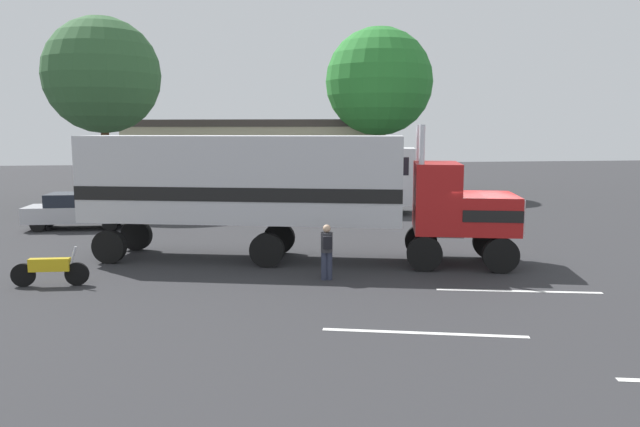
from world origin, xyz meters
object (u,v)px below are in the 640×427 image
at_px(parked_car, 77,210).
at_px(motorcycle, 50,269).
at_px(semi_truck, 276,185).
at_px(tree_center, 102,76).
at_px(person_bystander, 327,250).
at_px(parked_bus, 309,173).
at_px(tree_left, 379,82).

height_order(parked_car, motorcycle, parked_car).
bearing_deg(parked_car, motorcycle, -81.22).
xyz_separation_m(semi_truck, tree_center, (-8.28, 15.75, 4.78)).
height_order(person_bystander, tree_center, tree_center).
relative_size(semi_truck, motorcycle, 6.77).
height_order(semi_truck, parked_car, semi_truck).
relative_size(person_bystander, parked_bus, 0.14).
height_order(semi_truck, tree_center, tree_center).
relative_size(parked_bus, tree_center, 1.07).
bearing_deg(semi_truck, parked_car, 135.81).
relative_size(person_bystander, tree_center, 0.16).
bearing_deg(parked_bus, tree_left, 55.56).
distance_m(semi_truck, parked_bus, 12.14).
height_order(semi_truck, parked_bus, semi_truck).
bearing_deg(parked_car, semi_truck, -44.19).
xyz_separation_m(semi_truck, parked_bus, (2.70, 11.83, -0.46)).
xyz_separation_m(parked_bus, tree_center, (-10.98, 3.92, 5.23)).
xyz_separation_m(parked_car, tree_center, (-0.12, 7.82, 6.49)).
relative_size(motorcycle, tree_left, 0.19).
height_order(motorcycle, tree_center, tree_center).
xyz_separation_m(semi_truck, motorcycle, (-6.55, -2.51, -2.04)).
height_order(parked_bus, motorcycle, parked_bus).
bearing_deg(semi_truck, tree_left, 67.18).
height_order(semi_truck, motorcycle, semi_truck).
bearing_deg(parked_car, tree_left, 36.74).
distance_m(person_bystander, parked_car, 14.37).
xyz_separation_m(tree_left, tree_center, (-16.88, -4.69, -0.21)).
relative_size(semi_truck, tree_left, 1.29).
distance_m(person_bystander, motorcycle, 7.79).
bearing_deg(person_bystander, tree_left, 72.49).
relative_size(motorcycle, tree_center, 0.20).
xyz_separation_m(parked_car, tree_left, (16.76, 12.51, 6.70)).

